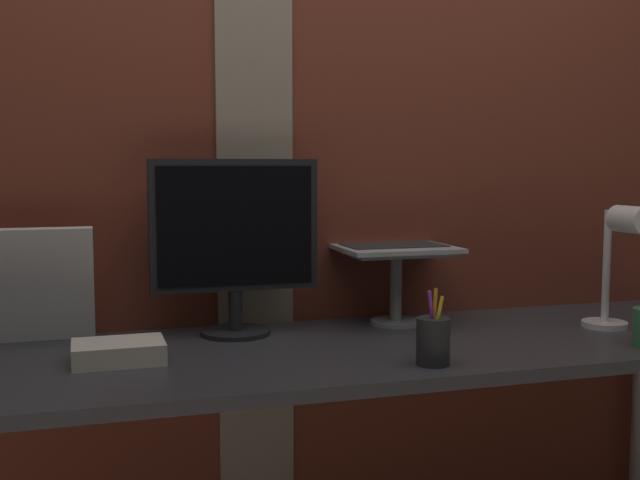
# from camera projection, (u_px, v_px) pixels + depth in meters

# --- Properties ---
(brick_wall_back) EXTENTS (3.48, 0.16, 2.51)m
(brick_wall_back) POSITION_uv_depth(u_px,v_px,m) (327.00, 150.00, 2.19)
(brick_wall_back) COLOR brown
(brick_wall_back) RESTS_ON ground_plane
(desk) EXTENTS (2.37, 0.64, 0.78)m
(desk) POSITION_uv_depth(u_px,v_px,m) (332.00, 375.00, 1.85)
(desk) COLOR #333338
(desk) RESTS_ON ground_plane
(monitor) EXTENTS (0.43, 0.18, 0.45)m
(monitor) POSITION_uv_depth(u_px,v_px,m) (235.00, 234.00, 1.95)
(monitor) COLOR black
(monitor) RESTS_ON desk
(laptop_stand) EXTENTS (0.28, 0.22, 0.20)m
(laptop_stand) POSITION_uv_depth(u_px,v_px,m) (396.00, 275.00, 2.09)
(laptop_stand) COLOR gray
(laptop_stand) RESTS_ON desk
(laptop) EXTENTS (0.31, 0.32, 0.20)m
(laptop) POSITION_uv_depth(u_px,v_px,m) (387.00, 231.00, 2.15)
(laptop) COLOR #ADB2B7
(laptop) RESTS_ON laptop_stand
(whiteboard_panel) EXTENTS (0.31, 0.09, 0.29)m
(whiteboard_panel) POSITION_uv_depth(u_px,v_px,m) (27.00, 286.00, 1.86)
(whiteboard_panel) COLOR white
(whiteboard_panel) RESTS_ON desk
(desk_lamp) EXTENTS (0.12, 0.20, 0.33)m
(desk_lamp) POSITION_uv_depth(u_px,v_px,m) (621.00, 254.00, 2.00)
(desk_lamp) COLOR white
(desk_lamp) RESTS_ON desk
(pen_cup) EXTENTS (0.07, 0.07, 0.17)m
(pen_cup) POSITION_uv_depth(u_px,v_px,m) (433.00, 341.00, 1.67)
(pen_cup) COLOR #262628
(pen_cup) RESTS_ON desk
(paper_clutter_stack) EXTENTS (0.20, 0.14, 0.05)m
(paper_clutter_stack) POSITION_uv_depth(u_px,v_px,m) (119.00, 352.00, 1.70)
(paper_clutter_stack) COLOR silver
(paper_clutter_stack) RESTS_ON desk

